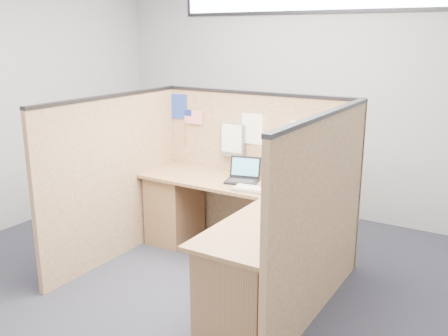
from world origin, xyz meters
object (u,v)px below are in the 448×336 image
Objects in this scene: l_desk at (235,235)px; keyboard at (260,190)px; laptop at (245,176)px; mouse at (294,197)px.

keyboard reaches higher than l_desk.
laptop is (-0.16, 0.46, 0.39)m from l_desk.
laptop is at bearing 134.67° from keyboard.
keyboard is (0.28, -0.23, -0.04)m from laptop.
l_desk is 3.92× the size of keyboard.
laptop reaches higher than l_desk.
keyboard is 4.34× the size of mouse.
laptop is 0.36m from keyboard.
keyboard is at bearing 63.54° from l_desk.
mouse is at bearing 23.12° from l_desk.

